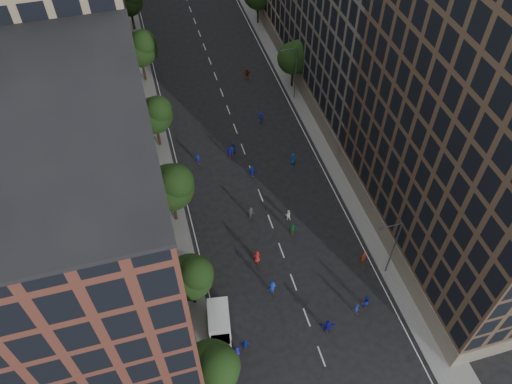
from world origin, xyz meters
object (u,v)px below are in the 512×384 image
Objects in this scene: streetlamp_far at (294,71)px; cargo_van at (219,324)px; streetlamp_near at (393,246)px; skater_2 at (365,302)px; skater_0 at (237,351)px; skater_1 at (356,309)px.

cargo_van is at bearing -119.35° from streetlamp_far.
skater_2 is at bearing -138.81° from streetlamp_near.
cargo_van is at bearing -15.81° from skater_2.
skater_2 reaches higher than skater_0.
skater_2 is at bearing -96.13° from streetlamp_far.
streetlamp_near reaches higher than cargo_van.
cargo_van is at bearing -174.34° from streetlamp_near.
streetlamp_far reaches higher than skater_2.
streetlamp_near is 7.75m from skater_1.
cargo_van is 14.69m from skater_1.
skater_0 is at bearing -164.94° from streetlamp_near.
skater_2 is at bearing 3.31° from cargo_van.
skater_1 is (-5.10, -36.84, -4.39)m from streetlamp_far.
skater_1 is at bearing -142.98° from streetlamp_near.
skater_2 is (15.74, -1.48, -0.48)m from cargo_van.
cargo_van is at bearing -87.18° from skater_0.
skater_1 is at bearing 1.26° from cargo_van.
skater_1 is (14.55, -1.90, -0.63)m from cargo_van.
streetlamp_near is at bearing 178.17° from skater_0.
cargo_van reaches higher than skater_2.
skater_2 reaches higher than skater_1.
skater_1 is at bearing 167.99° from skater_0.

